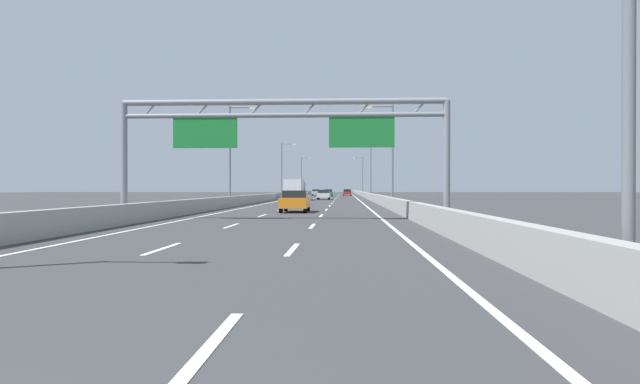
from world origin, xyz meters
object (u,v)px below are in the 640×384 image
at_px(streetlamp_left_far, 283,167).
at_px(box_truck, 295,189).
at_px(red_car, 347,192).
at_px(streetlamp_right_distant, 362,173).
at_px(silver_car, 316,192).
at_px(streetlamp_left_mid, 232,149).
at_px(streetlamp_left_distant, 302,173).
at_px(streetlamp_right_mid, 390,149).
at_px(green_car, 328,193).
at_px(orange_car, 295,201).
at_px(sign_gantry, 283,128).
at_px(streetlamp_right_far, 369,167).
at_px(white_car, 324,195).

height_order(streetlamp_left_far, box_truck, streetlamp_left_far).
distance_m(red_car, box_truck, 45.53).
height_order(streetlamp_right_distant, box_truck, streetlamp_right_distant).
xyz_separation_m(silver_car, box_truck, (-0.43, -47.54, 0.89)).
bearing_deg(streetlamp_left_mid, streetlamp_left_distant, 90.00).
relative_size(streetlamp_right_mid, silver_car, 2.04).
distance_m(streetlamp_left_far, streetlamp_left_distant, 41.78).
xyz_separation_m(streetlamp_left_mid, streetlamp_left_distant, (0.00, 83.56, 0.00)).
relative_size(streetlamp_left_mid, green_car, 2.24).
distance_m(streetlamp_left_far, orange_car, 55.48).
xyz_separation_m(sign_gantry, streetlamp_left_mid, (-7.46, 22.53, 0.55)).
distance_m(streetlamp_left_mid, orange_car, 15.60).
height_order(streetlamp_right_distant, red_car, streetlamp_right_distant).
bearing_deg(streetlamp_right_distant, streetlamp_left_distant, 180.00).
height_order(streetlamp_right_mid, silver_car, streetlamp_right_mid).
distance_m(streetlamp_right_mid, orange_car, 15.84).
bearing_deg(streetlamp_left_distant, sign_gantry, -85.98).
bearing_deg(silver_car, streetlamp_left_mid, -93.24).
height_order(red_car, orange_car, orange_car).
xyz_separation_m(streetlamp_right_mid, streetlamp_right_distant, (0.00, 83.56, 0.00)).
relative_size(silver_car, green_car, 1.10).
relative_size(streetlamp_left_mid, streetlamp_right_far, 1.00).
bearing_deg(box_truck, streetlamp_right_distant, 79.16).
relative_size(sign_gantry, streetlamp_left_mid, 1.83).
bearing_deg(red_car, silver_car, 159.63).
height_order(white_car, box_truck, box_truck).
height_order(red_car, box_truck, box_truck).
distance_m(sign_gantry, white_car, 51.00).
bearing_deg(streetlamp_right_mid, silver_car, 98.54).
bearing_deg(box_truck, streetlamp_left_mid, -98.42).
bearing_deg(streetlamp_left_mid, streetlamp_left_far, 90.00).
distance_m(green_car, box_truck, 38.01).
relative_size(silver_car, red_car, 1.09).
distance_m(streetlamp_left_distant, green_car, 22.72).
bearing_deg(green_car, silver_car, 107.92).
height_order(sign_gantry, streetlamp_right_far, streetlamp_right_far).
distance_m(silver_car, red_car, 7.66).
height_order(streetlamp_left_mid, red_car, streetlamp_left_mid).
height_order(streetlamp_right_distant, orange_car, streetlamp_right_distant).
height_order(sign_gantry, red_car, sign_gantry).
bearing_deg(sign_gantry, streetlamp_left_mid, 108.33).
xyz_separation_m(sign_gantry, streetlamp_left_far, (-7.46, 64.31, 0.55)).
bearing_deg(box_truck, red_car, 80.38).
bearing_deg(streetlamp_left_far, orange_car, -82.50).
distance_m(streetlamp_left_mid, red_car, 70.63).
bearing_deg(sign_gantry, streetlamp_right_mid, 71.66).
xyz_separation_m(silver_car, orange_car, (3.13, -85.27, 0.03)).
height_order(streetlamp_left_far, streetlamp_right_far, same).
distance_m(sign_gantry, streetlamp_left_far, 64.75).
bearing_deg(streetlamp_right_distant, green_car, -110.11).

